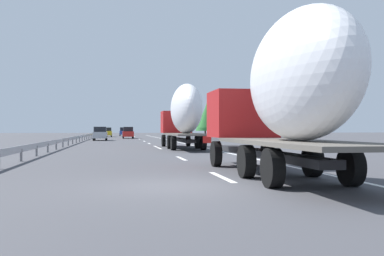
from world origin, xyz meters
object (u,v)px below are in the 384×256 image
at_px(truck_lead, 184,114).
at_px(truck_trailing, 285,91).
at_px(car_red_compact, 128,133).
at_px(car_blue_sedan, 124,132).
at_px(car_silver_hatch, 100,134).
at_px(road_sign, 192,123).
at_px(car_yellow_coupe, 107,132).

relative_size(truck_lead, truck_trailing, 1.06).
bearing_deg(car_red_compact, car_blue_sedan, 0.81).
height_order(truck_trailing, car_red_compact, truck_trailing).
relative_size(car_red_compact, car_silver_hatch, 0.97).
relative_size(truck_trailing, car_blue_sedan, 2.86).
relative_size(car_blue_sedan, car_silver_hatch, 0.95).
relative_size(truck_lead, car_silver_hatch, 2.88).
bearing_deg(car_silver_hatch, road_sign, -139.08).
xyz_separation_m(car_blue_sedan, road_sign, (-50.25, -6.88, 1.22)).
distance_m(car_silver_hatch, car_yellow_coupe, 28.02).
distance_m(car_blue_sedan, road_sign, 50.73).
distance_m(truck_lead, car_silver_hatch, 27.98).
relative_size(car_yellow_coupe, road_sign, 1.35).
bearing_deg(car_silver_hatch, car_blue_sedan, -5.42).
relative_size(truck_trailing, car_silver_hatch, 2.72).
bearing_deg(car_red_compact, truck_lead, -175.03).
relative_size(truck_lead, car_yellow_coupe, 3.07).
xyz_separation_m(car_blue_sedan, car_silver_hatch, (-38.14, 3.62, -0.02)).
height_order(truck_trailing, car_silver_hatch, truck_trailing).
xyz_separation_m(car_blue_sedan, car_red_compact, (-25.79, -0.36, -0.01)).
bearing_deg(truck_lead, car_yellow_coupe, 7.35).
distance_m(car_red_compact, car_yellow_coupe, 16.09).
distance_m(car_red_compact, car_silver_hatch, 12.97).
relative_size(truck_trailing, car_red_compact, 2.80).
bearing_deg(truck_trailing, car_silver_hatch, 8.74).
height_order(car_red_compact, road_sign, road_sign).
height_order(truck_trailing, car_blue_sedan, truck_trailing).
bearing_deg(car_blue_sedan, truck_trailing, -177.49).
bearing_deg(truck_trailing, car_red_compact, 3.23).
bearing_deg(car_yellow_coupe, road_sign, -165.76).
xyz_separation_m(truck_lead, truck_trailing, (-21.23, -0.00, -0.03)).
bearing_deg(truck_lead, car_red_compact, 4.97).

